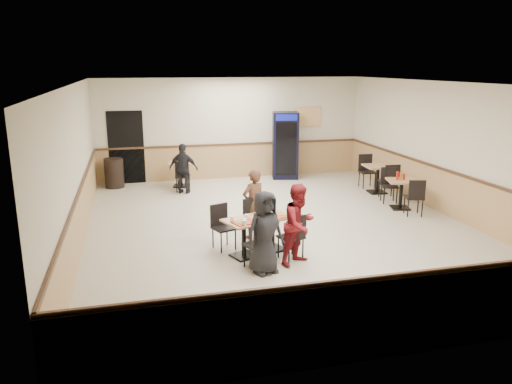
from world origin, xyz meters
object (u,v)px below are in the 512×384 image
object	(u,v)px
diner_woman_left	(265,232)
side_table_near	(401,190)
trash_bin	(114,173)
lone_diner	(184,169)
main_table	(259,230)
pepsi_cooler	(285,145)
diner_woman_right	(299,224)
diner_man_opposite	(254,204)
back_table	(181,170)
side_table_far	(378,175)

from	to	relation	value
diner_woman_left	side_table_near	size ratio (longest dim) A/B	1.73
trash_bin	side_table_near	bearing A→B (deg)	-30.22
trash_bin	lone_diner	bearing A→B (deg)	-32.07
main_table	side_table_near	xyz separation A→B (m)	(4.04, 2.00, 0.01)
main_table	pepsi_cooler	world-z (taller)	pepsi_cooler
diner_woman_right	diner_man_opposite	size ratio (longest dim) A/B	1.02
diner_woman_left	trash_bin	size ratio (longest dim) A/B	1.69
diner_woman_left	diner_man_opposite	world-z (taller)	same
back_table	trash_bin	size ratio (longest dim) A/B	0.94
diner_woman_left	side_table_near	distance (m)	5.06
main_table	diner_woman_right	xyz separation A→B (m)	(0.56, -0.62, 0.26)
lone_diner	side_table_far	distance (m)	5.20
diner_woman_left	trash_bin	distance (m)	7.23
back_table	diner_man_opposite	bearing A→B (deg)	-78.50
side_table_near	trash_bin	size ratio (longest dim) A/B	0.97
main_table	diner_woman_left	xyz separation A→B (m)	(-0.12, -0.86, 0.25)
diner_woman_right	side_table_near	world-z (taller)	diner_woman_right
diner_man_opposite	lone_diner	world-z (taller)	diner_man_opposite
side_table_far	trash_bin	distance (m)	7.28
diner_woman_right	lone_diner	size ratio (longest dim) A/B	1.05
main_table	back_table	distance (m)	5.61
main_table	side_table_far	size ratio (longest dim) A/B	1.87
side_table_near	back_table	xyz separation A→B (m)	(-4.87, 3.55, -0.00)
back_table	lone_diner	bearing A→B (deg)	-90.00
diner_woman_right	side_table_near	distance (m)	4.36
lone_diner	back_table	bearing A→B (deg)	-64.88
main_table	trash_bin	size ratio (longest dim) A/B	1.71
diner_woman_left	trash_bin	world-z (taller)	diner_woman_left
diner_woman_left	back_table	xyz separation A→B (m)	(-0.71, 6.42, -0.23)
diner_woman_right	pepsi_cooler	size ratio (longest dim) A/B	0.71
main_table	lone_diner	bearing A→B (deg)	80.00
lone_diner	side_table_near	bearing A→B (deg)	175.61
diner_man_opposite	lone_diner	bearing A→B (deg)	-97.64
back_table	side_table_near	bearing A→B (deg)	-36.08
main_table	lone_diner	distance (m)	4.84
side_table_far	pepsi_cooler	size ratio (longest dim) A/B	0.38
side_table_near	side_table_far	distance (m)	1.55
main_table	diner_woman_right	bearing A→B (deg)	-67.62
side_table_far	trash_bin	size ratio (longest dim) A/B	0.91
side_table_near	trash_bin	distance (m)	7.75
diner_woman_left	diner_woman_right	xyz separation A→B (m)	(0.68, 0.25, 0.01)
pepsi_cooler	diner_woman_right	bearing A→B (deg)	-92.21
side_table_far	trash_bin	bearing A→B (deg)	161.02
main_table	trash_bin	bearing A→B (deg)	94.31
main_table	back_table	world-z (taller)	back_table
diner_woman_right	lone_diner	bearing A→B (deg)	73.56
diner_woman_left	back_table	distance (m)	6.46
main_table	pepsi_cooler	size ratio (longest dim) A/B	0.71
main_table	lone_diner	xyz separation A→B (m)	(-0.83, 4.76, 0.22)
diner_woman_right	back_table	world-z (taller)	diner_woman_right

